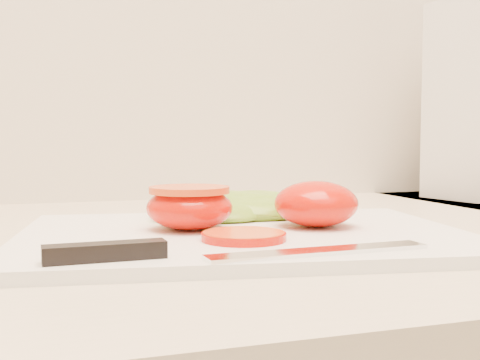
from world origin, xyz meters
name	(u,v)px	position (x,y,z in m)	size (l,w,h in m)	color
cutting_board	(243,236)	(-0.20, 1.61, 0.94)	(0.39, 0.28, 0.01)	white
tomato_half_dome	(316,204)	(-0.12, 1.61, 0.96)	(0.08, 0.08, 0.04)	red
tomato_half_cut	(190,206)	(-0.24, 1.63, 0.96)	(0.08, 0.08, 0.04)	red
tomato_slice_0	(244,236)	(-0.21, 1.56, 0.94)	(0.07, 0.07, 0.01)	#E85823
lettuce_leaf_0	(214,207)	(-0.20, 1.69, 0.95)	(0.13, 0.09, 0.02)	#8FC032
lettuce_leaf_1	(260,206)	(-0.15, 1.69, 0.95)	(0.11, 0.08, 0.02)	#8FC032
knife	(192,252)	(-0.27, 1.50, 0.94)	(0.28, 0.05, 0.01)	silver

